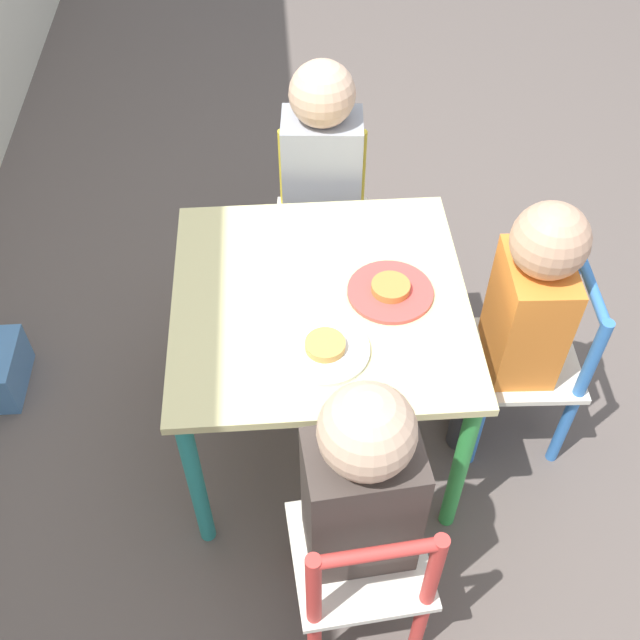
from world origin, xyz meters
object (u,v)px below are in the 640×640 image
at_px(child_front, 521,312).
at_px(child_right, 322,180).
at_px(kids_table, 320,318).
at_px(chair_red, 362,569).
at_px(chair_blue, 530,363).
at_px(plate_left, 325,348).
at_px(child_left, 359,492).
at_px(plate_front, 390,291).
at_px(chair_yellow, 322,227).

height_order(child_front, child_right, child_right).
relative_size(kids_table, child_right, 0.81).
bearing_deg(chair_red, kids_table, -90.00).
distance_m(chair_blue, child_right, 0.69).
relative_size(chair_red, plate_left, 2.86).
xyz_separation_m(child_left, plate_front, (0.44, -0.11, 0.06)).
relative_size(chair_yellow, child_front, 0.71).
xyz_separation_m(chair_blue, child_right, (0.47, 0.47, 0.21)).
bearing_deg(plate_left, chair_yellow, -3.50).
bearing_deg(child_right, plate_left, -88.85).
relative_size(chair_red, plate_front, 2.79).
distance_m(child_left, child_front, 0.58).
bearing_deg(chair_yellow, plate_left, -88.95).
relative_size(chair_blue, child_front, 0.71).
bearing_deg(plate_left, plate_front, -45.00).
xyz_separation_m(kids_table, chair_yellow, (0.50, -0.04, -0.18)).
bearing_deg(plate_front, child_left, 166.02).
height_order(chair_yellow, plate_left, plate_left).
xyz_separation_m(chair_blue, plate_left, (-0.13, 0.50, 0.25)).
bearing_deg(child_front, child_right, -136.13).
bearing_deg(child_right, kids_table, -90.00).
height_order(chair_red, child_right, child_right).
bearing_deg(child_left, chair_red, 90.00).
bearing_deg(child_front, child_left, -41.08).
relative_size(child_right, plate_left, 4.34).
distance_m(chair_yellow, child_right, 0.22).
relative_size(child_left, plate_left, 4.16).
bearing_deg(kids_table, child_right, -4.54).
bearing_deg(chair_red, plate_front, -107.03).
bearing_deg(child_left, plate_front, -109.25).
xyz_separation_m(kids_table, chair_red, (-0.50, -0.05, -0.18)).
height_order(chair_red, plate_front, plate_front).
relative_size(kids_table, chair_blue, 1.23).
xyz_separation_m(kids_table, child_front, (-0.02, -0.44, 0.01)).
bearing_deg(chair_blue, child_left, -45.29).
bearing_deg(kids_table, chair_blue, -92.48).
height_order(kids_table, chair_yellow, chair_yellow).
relative_size(chair_blue, plate_left, 2.86).
height_order(plate_left, plate_front, same).
distance_m(kids_table, child_left, 0.45).
xyz_separation_m(child_front, child_right, (0.46, 0.41, 0.03)).
bearing_deg(plate_left, child_left, -172.03).
relative_size(kids_table, chair_yellow, 1.23).
xyz_separation_m(child_right, plate_front, (-0.44, -0.12, 0.04)).
bearing_deg(plate_left, child_right, -3.39).
bearing_deg(chair_yellow, child_front, -47.78).
bearing_deg(plate_left, chair_red, -172.49).
bearing_deg(plate_left, chair_blue, -75.63).
relative_size(chair_blue, child_left, 0.69).
bearing_deg(child_left, plate_left, -87.30).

